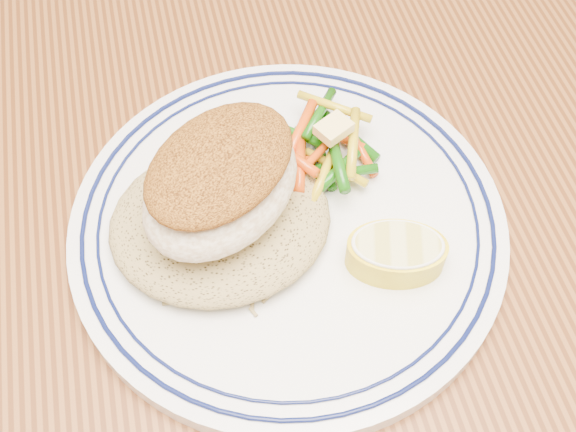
{
  "coord_description": "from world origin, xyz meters",
  "views": [
    {
      "loc": [
        -0.06,
        -0.28,
        1.17
      ],
      "look_at": [
        -0.0,
        -0.02,
        0.77
      ],
      "focal_mm": 45.0,
      "sensor_mm": 36.0,
      "label": 1
    }
  ],
  "objects_px": {
    "rice_pilaf": "(220,218)",
    "lemon_wedge": "(396,252)",
    "dining_table": "(285,274)",
    "fish_fillet": "(221,182)",
    "plate": "(288,225)",
    "vegetable_pile": "(319,150)"
  },
  "relations": [
    {
      "from": "dining_table",
      "to": "vegetable_pile",
      "type": "height_order",
      "value": "vegetable_pile"
    },
    {
      "from": "lemon_wedge",
      "to": "plate",
      "type": "bearing_deg",
      "value": 140.69
    },
    {
      "from": "rice_pilaf",
      "to": "lemon_wedge",
      "type": "xyz_separation_m",
      "value": [
        0.1,
        -0.05,
        -0.0
      ]
    },
    {
      "from": "fish_fillet",
      "to": "lemon_wedge",
      "type": "xyz_separation_m",
      "value": [
        0.1,
        -0.05,
        -0.04
      ]
    },
    {
      "from": "fish_fillet",
      "to": "vegetable_pile",
      "type": "height_order",
      "value": "fish_fillet"
    },
    {
      "from": "vegetable_pile",
      "to": "lemon_wedge",
      "type": "relative_size",
      "value": 1.36
    },
    {
      "from": "vegetable_pile",
      "to": "fish_fillet",
      "type": "bearing_deg",
      "value": -152.06
    },
    {
      "from": "dining_table",
      "to": "plate",
      "type": "distance_m",
      "value": 0.11
    },
    {
      "from": "dining_table",
      "to": "fish_fillet",
      "type": "bearing_deg",
      "value": -158.09
    },
    {
      "from": "rice_pilaf",
      "to": "lemon_wedge",
      "type": "height_order",
      "value": "rice_pilaf"
    },
    {
      "from": "fish_fillet",
      "to": "lemon_wedge",
      "type": "height_order",
      "value": "fish_fillet"
    },
    {
      "from": "rice_pilaf",
      "to": "fish_fillet",
      "type": "bearing_deg",
      "value": 23.53
    },
    {
      "from": "plate",
      "to": "lemon_wedge",
      "type": "xyz_separation_m",
      "value": [
        0.06,
        -0.05,
        0.02
      ]
    },
    {
      "from": "dining_table",
      "to": "lemon_wedge",
      "type": "relative_size",
      "value": 20.97
    },
    {
      "from": "dining_table",
      "to": "fish_fillet",
      "type": "distance_m",
      "value": 0.17
    },
    {
      "from": "dining_table",
      "to": "rice_pilaf",
      "type": "distance_m",
      "value": 0.14
    },
    {
      "from": "lemon_wedge",
      "to": "vegetable_pile",
      "type": "bearing_deg",
      "value": 105.98
    },
    {
      "from": "plate",
      "to": "vegetable_pile",
      "type": "bearing_deg",
      "value": 52.99
    },
    {
      "from": "plate",
      "to": "rice_pilaf",
      "type": "relative_size",
      "value": 2.02
    },
    {
      "from": "rice_pilaf",
      "to": "plate",
      "type": "bearing_deg",
      "value": -3.19
    },
    {
      "from": "plate",
      "to": "rice_pilaf",
      "type": "height_order",
      "value": "rice_pilaf"
    },
    {
      "from": "dining_table",
      "to": "vegetable_pile",
      "type": "bearing_deg",
      "value": 35.49
    }
  ]
}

